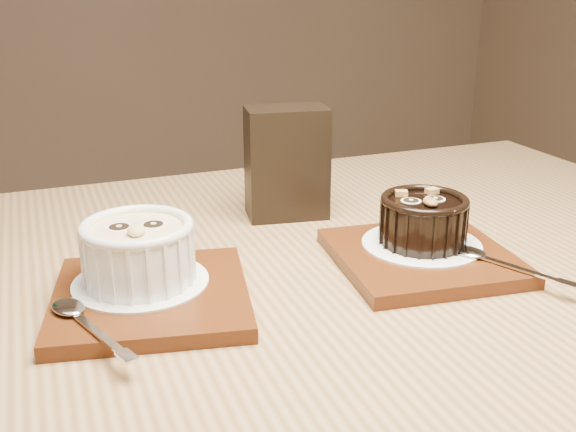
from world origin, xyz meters
The scene contains 10 objects.
table centered at (0.05, 0.21, 0.66)m, with size 1.21×0.81×0.75m.
tray_left centered at (-0.08, 0.20, 0.76)m, with size 0.18×0.18×0.01m, color #55260E.
doily_left centered at (-0.09, 0.22, 0.77)m, with size 0.13×0.13×0.00m, color white.
ramekin_white centered at (-0.09, 0.22, 0.80)m, with size 0.11×0.11×0.06m.
spoon_left centered at (-0.15, 0.15, 0.77)m, with size 0.03×0.13×0.01m, color silver, non-canonical shape.
tray_right centered at (0.21, 0.19, 0.76)m, with size 0.18×0.18×0.01m, color #55260E.
doily_right centered at (0.21, 0.20, 0.77)m, with size 0.13×0.13×0.00m, color white.
ramekin_dark centered at (0.21, 0.20, 0.80)m, with size 0.09×0.09×0.06m.
spoon_right centered at (0.26, 0.13, 0.77)m, with size 0.03×0.13×0.01m, color silver, non-canonical shape.
condiment_stand centered at (0.13, 0.38, 0.82)m, with size 0.10×0.06×0.14m, color black.
Camera 1 is at (-0.17, -0.38, 1.05)m, focal length 42.00 mm.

